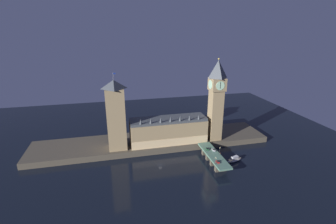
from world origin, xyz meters
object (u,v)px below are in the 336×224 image
car_northbound_lead (207,149)px  pedestrian_near_rail (215,162)px  car_southbound_trail (214,150)px  street_lamp_near (216,160)px  car_northbound_trail (218,162)px  street_lamp_mid (220,150)px  clock_tower (216,98)px  boat_downstream (235,159)px  pedestrian_mid_walk (220,154)px  victoria_tower (116,115)px

car_northbound_lead → pedestrian_near_rail: (-2.40, -22.58, 0.13)m
car_southbound_trail → street_lamp_near: 22.26m
car_northbound_trail → street_lamp_mid: size_ratio=0.66×
car_northbound_trail → street_lamp_near: street_lamp_near is taller
street_lamp_near → street_lamp_mid: bearing=54.8°
clock_tower → boat_downstream: bearing=-83.7°
car_northbound_trail → car_southbound_trail: (4.79, 18.83, 0.06)m
clock_tower → boat_downstream: size_ratio=5.45×
clock_tower → pedestrian_near_rail: size_ratio=46.75×
pedestrian_mid_walk → clock_tower: bearing=75.1°
clock_tower → pedestrian_mid_walk: clock_tower is taller
car_southbound_trail → pedestrian_mid_walk: bearing=-72.9°
car_northbound_lead → street_lamp_near: (-2.80, -23.68, 3.06)m
car_northbound_trail → boat_downstream: 23.07m
street_lamp_near → boat_downstream: (22.87, 11.56, -9.10)m
pedestrian_near_rail → car_northbound_lead: bearing=83.9°
car_southbound_trail → street_lamp_mid: (2.80, -5.97, 3.00)m
pedestrian_mid_walk → boat_downstream: bearing=-5.9°
clock_tower → pedestrian_near_rail: clock_tower is taller
street_lamp_mid → clock_tower: bearing=74.9°
car_northbound_trail → car_northbound_lead: bearing=90.0°
pedestrian_mid_walk → street_lamp_mid: street_lamp_mid is taller
car_northbound_trail → pedestrian_near_rail: (-2.40, -0.75, 0.23)m
car_southbound_trail → clock_tower: bearing=66.3°
victoria_tower → street_lamp_mid: 91.73m
car_southbound_trail → street_lamp_mid: bearing=-64.9°
street_lamp_near → boat_downstream: street_lamp_near is taller
car_northbound_lead → boat_downstream: (20.07, -12.13, -6.04)m
pedestrian_mid_walk → street_lamp_near: (-9.99, -12.88, 2.82)m
street_lamp_mid → pedestrian_near_rail: bearing=-126.3°
pedestrian_near_rail → pedestrian_mid_walk: bearing=50.9°
clock_tower → victoria_tower: bearing=178.6°
car_southbound_trail → pedestrian_near_rail: size_ratio=2.73×
car_northbound_lead → street_lamp_near: bearing=-96.7°
car_northbound_trail → pedestrian_mid_walk: (7.19, 11.02, 0.34)m
victoria_tower → pedestrian_mid_walk: (80.94, -35.99, -27.85)m
boat_downstream → car_northbound_trail: bearing=-154.2°
car_northbound_trail → car_southbound_trail: 19.44m
clock_tower → street_lamp_mid: bearing=-105.1°
street_lamp_near → car_southbound_trail: bearing=69.9°
car_southbound_trail → street_lamp_mid: 7.25m
car_northbound_trail → pedestrian_mid_walk: pedestrian_mid_walk is taller
car_northbound_lead → car_southbound_trail: car_northbound_lead is taller
car_northbound_lead → pedestrian_mid_walk: pedestrian_mid_walk is taller
car_northbound_trail → pedestrian_mid_walk: 13.17m
pedestrian_mid_walk → street_lamp_mid: 3.31m
pedestrian_near_rail → street_lamp_mid: 17.12m
street_lamp_near → car_northbound_trail: bearing=33.6°
clock_tower → pedestrian_mid_walk: (-9.00, -33.81, -37.63)m
victoria_tower → boat_downstream: (93.82, -37.32, -34.13)m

